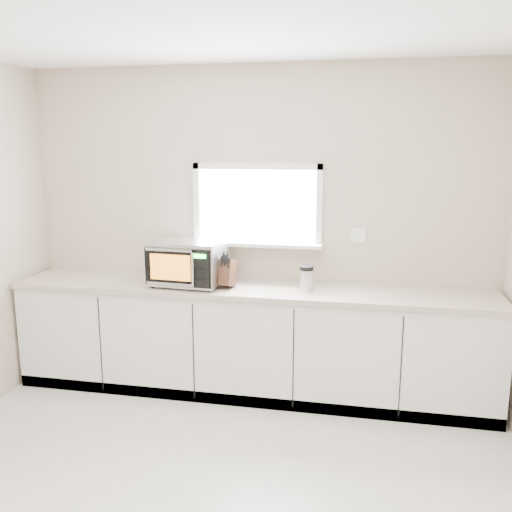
# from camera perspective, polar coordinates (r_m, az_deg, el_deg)

# --- Properties ---
(back_wall) EXTENTS (4.00, 0.17, 2.70)m
(back_wall) POSITION_cam_1_polar(r_m,az_deg,el_deg) (4.62, 0.16, 3.07)
(back_wall) COLOR beige
(back_wall) RESTS_ON ground
(cabinets) EXTENTS (3.92, 0.60, 0.88)m
(cabinets) POSITION_cam_1_polar(r_m,az_deg,el_deg) (4.57, -0.59, -9.01)
(cabinets) COLOR silver
(cabinets) RESTS_ON ground
(countertop) EXTENTS (3.92, 0.64, 0.04)m
(countertop) POSITION_cam_1_polar(r_m,az_deg,el_deg) (4.42, -0.63, -3.46)
(countertop) COLOR #BAA999
(countertop) RESTS_ON cabinets
(microwave) EXTENTS (0.60, 0.51, 0.37)m
(microwave) POSITION_cam_1_polar(r_m,az_deg,el_deg) (4.46, -7.18, -0.58)
(microwave) COLOR black
(microwave) RESTS_ON countertop
(knife_block) EXTENTS (0.12, 0.22, 0.30)m
(knife_block) POSITION_cam_1_polar(r_m,az_deg,el_deg) (4.35, -3.02, -1.71)
(knife_block) COLOR #422517
(knife_block) RESTS_ON countertop
(cutting_board) EXTENTS (0.27, 0.07, 0.27)m
(cutting_board) POSITION_cam_1_polar(r_m,az_deg,el_deg) (4.81, -8.42, -0.42)
(cutting_board) COLOR olive
(cutting_board) RESTS_ON countertop
(coffee_grinder) EXTENTS (0.12, 0.12, 0.20)m
(coffee_grinder) POSITION_cam_1_polar(r_m,az_deg,el_deg) (4.31, 5.32, -2.28)
(coffee_grinder) COLOR #BABDC2
(coffee_grinder) RESTS_ON countertop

